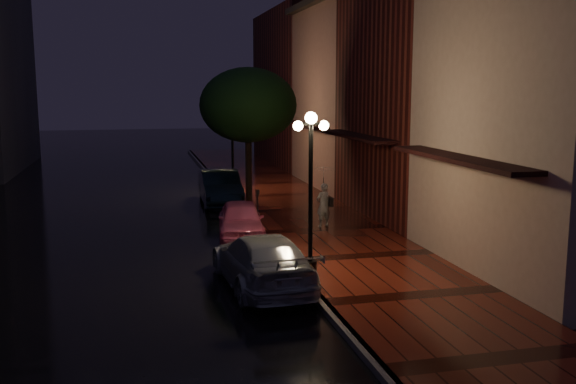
{
  "coord_description": "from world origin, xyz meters",
  "views": [
    {
      "loc": [
        -4.13,
        -21.22,
        5.09
      ],
      "look_at": [
        1.1,
        0.74,
        1.4
      ],
      "focal_mm": 40.0,
      "sensor_mm": 36.0,
      "label": 1
    }
  ],
  "objects": [
    {
      "name": "parking_meter",
      "position": [
        0.15,
        1.58,
        0.9
      ],
      "size": [
        0.13,
        0.1,
        1.24
      ],
      "rotation": [
        0.0,
        0.0,
        0.19
      ],
      "color": "black",
      "rests_on": "sidewalk"
    },
    {
      "name": "curb",
      "position": [
        0.0,
        0.0,
        0.07
      ],
      "size": [
        0.25,
        60.0,
        0.15
      ],
      "primitive_type": "cube",
      "color": "#595451",
      "rests_on": "ground"
    },
    {
      "name": "storefront_mid",
      "position": [
        7.0,
        2.0,
        5.5
      ],
      "size": [
        5.0,
        8.0,
        11.0
      ],
      "primitive_type": "cube",
      "color": "#511914",
      "rests_on": "ground"
    },
    {
      "name": "silver_car",
      "position": [
        -1.08,
        -5.57,
        0.69
      ],
      "size": [
        2.25,
        4.9,
        1.39
      ],
      "primitive_type": "imported",
      "rotation": [
        0.0,
        0.0,
        3.21
      ],
      "color": "#9A9BA1",
      "rests_on": "ground"
    },
    {
      "name": "sidewalk",
      "position": [
        2.25,
        0.0,
        0.07
      ],
      "size": [
        4.5,
        60.0,
        0.15
      ],
      "primitive_type": "cube",
      "color": "#40120B",
      "rests_on": "ground"
    },
    {
      "name": "pink_car",
      "position": [
        -0.74,
        -0.08,
        0.64
      ],
      "size": [
        1.93,
        3.89,
        1.27
      ],
      "primitive_type": "imported",
      "rotation": [
        0.0,
        0.0,
        -0.12
      ],
      "color": "#EB608B",
      "rests_on": "ground"
    },
    {
      "name": "storefront_far",
      "position": [
        7.0,
        10.0,
        4.5
      ],
      "size": [
        5.0,
        8.0,
        9.0
      ],
      "primitive_type": "cube",
      "color": "#8C5951",
      "rests_on": "ground"
    },
    {
      "name": "streetlamp_far",
      "position": [
        0.35,
        9.0,
        2.6
      ],
      "size": [
        0.96,
        0.36,
        4.31
      ],
      "color": "black",
      "rests_on": "sidewalk"
    },
    {
      "name": "storefront_near",
      "position": [
        7.0,
        -6.0,
        4.25
      ],
      "size": [
        5.0,
        8.0,
        8.5
      ],
      "primitive_type": "cube",
      "color": "gray",
      "rests_on": "ground"
    },
    {
      "name": "storefront_extra",
      "position": [
        7.0,
        20.0,
        5.0
      ],
      "size": [
        5.0,
        12.0,
        10.0
      ],
      "primitive_type": "cube",
      "color": "#511914",
      "rests_on": "ground"
    },
    {
      "name": "streetlamp_near",
      "position": [
        0.35,
        -5.0,
        2.6
      ],
      "size": [
        0.96,
        0.36,
        4.31
      ],
      "color": "black",
      "rests_on": "sidewalk"
    },
    {
      "name": "street_tree",
      "position": [
        0.61,
        5.99,
        4.24
      ],
      "size": [
        4.16,
        4.16,
        5.8
      ],
      "color": "black",
      "rests_on": "sidewalk"
    },
    {
      "name": "ground",
      "position": [
        0.0,
        0.0,
        0.0
      ],
      "size": [
        120.0,
        120.0,
        0.0
      ],
      "primitive_type": "plane",
      "color": "black",
      "rests_on": "ground"
    },
    {
      "name": "woman_with_umbrella",
      "position": [
        2.31,
        0.38,
        1.61
      ],
      "size": [
        0.91,
        0.93,
        2.2
      ],
      "rotation": [
        0.0,
        0.0,
        3.46
      ],
      "color": "silver",
      "rests_on": "sidewalk"
    },
    {
      "name": "navy_car",
      "position": [
        -0.6,
        6.46,
        0.76
      ],
      "size": [
        1.7,
        4.64,
        1.52
      ],
      "primitive_type": "imported",
      "rotation": [
        0.0,
        0.0,
        -0.02
      ],
      "color": "black",
      "rests_on": "ground"
    }
  ]
}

